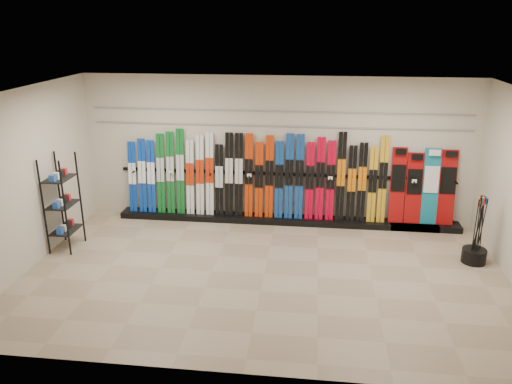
# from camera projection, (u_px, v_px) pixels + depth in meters

# --- Properties ---
(floor) EXTENTS (8.00, 8.00, 0.00)m
(floor) POSITION_uv_depth(u_px,v_px,m) (264.00, 274.00, 8.35)
(floor) COLOR gray
(floor) RESTS_ON ground
(back_wall) EXTENTS (8.00, 0.00, 8.00)m
(back_wall) POSITION_uv_depth(u_px,v_px,m) (277.00, 150.00, 10.20)
(back_wall) COLOR beige
(back_wall) RESTS_ON floor
(left_wall) EXTENTS (0.00, 5.00, 5.00)m
(left_wall) POSITION_uv_depth(u_px,v_px,m) (26.00, 180.00, 8.29)
(left_wall) COLOR beige
(left_wall) RESTS_ON floor
(ceiling) EXTENTS (8.00, 8.00, 0.00)m
(ceiling) POSITION_uv_depth(u_px,v_px,m) (265.00, 93.00, 7.36)
(ceiling) COLOR silver
(ceiling) RESTS_ON back_wall
(ski_rack_base) EXTENTS (8.00, 0.40, 0.12)m
(ski_rack_base) POSITION_uv_depth(u_px,v_px,m) (286.00, 220.00, 10.44)
(ski_rack_base) COLOR black
(ski_rack_base) RESTS_ON floor
(skis) EXTENTS (5.37, 0.22, 1.81)m
(skis) POSITION_uv_depth(u_px,v_px,m) (255.00, 178.00, 10.26)
(skis) COLOR #0C39AC
(skis) RESTS_ON ski_rack_base
(snowboards) EXTENTS (1.27, 0.24, 1.53)m
(snowboards) POSITION_uv_depth(u_px,v_px,m) (423.00, 187.00, 9.94)
(snowboards) COLOR #990C0C
(snowboards) RESTS_ON ski_rack_base
(accessory_rack) EXTENTS (0.40, 0.60, 1.77)m
(accessory_rack) POSITION_uv_depth(u_px,v_px,m) (62.00, 203.00, 9.04)
(accessory_rack) COLOR black
(accessory_rack) RESTS_ON floor
(pole_bin) EXTENTS (0.41, 0.41, 0.25)m
(pole_bin) POSITION_uv_depth(u_px,v_px,m) (474.00, 256.00, 8.71)
(pole_bin) COLOR black
(pole_bin) RESTS_ON floor
(ski_poles) EXTENTS (0.21, 0.27, 1.18)m
(ski_poles) POSITION_uv_depth(u_px,v_px,m) (478.00, 230.00, 8.58)
(ski_poles) COLOR black
(ski_poles) RESTS_ON pole_bin
(slatwall_rail_0) EXTENTS (7.60, 0.02, 0.03)m
(slatwall_rail_0) POSITION_uv_depth(u_px,v_px,m) (277.00, 126.00, 10.01)
(slatwall_rail_0) COLOR gray
(slatwall_rail_0) RESTS_ON back_wall
(slatwall_rail_1) EXTENTS (7.60, 0.02, 0.03)m
(slatwall_rail_1) POSITION_uv_depth(u_px,v_px,m) (277.00, 111.00, 9.91)
(slatwall_rail_1) COLOR gray
(slatwall_rail_1) RESTS_ON back_wall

